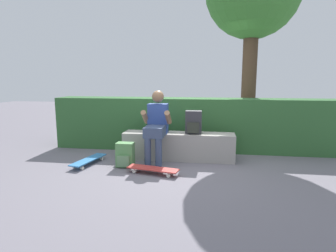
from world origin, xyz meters
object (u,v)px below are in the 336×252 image
bench_main (178,146)px  person_skater (157,124)px  skateboard_near_person (153,169)px  backpack_on_ground (125,155)px  backpack_on_bench (194,123)px  skateboard_beside_bench (89,160)px

bench_main → person_skater: 0.60m
skateboard_near_person → bench_main: bearing=70.7°
bench_main → skateboard_near_person: (-0.30, -0.85, -0.16)m
person_skater → backpack_on_ground: size_ratio=3.07×
person_skater → backpack_on_bench: (0.62, 0.20, 0.00)m
person_skater → skateboard_near_person: person_skater is taller
person_skater → skateboard_beside_bench: 1.30m
skateboard_near_person → backpack_on_ground: 0.61m
bench_main → skateboard_beside_bench: bench_main is taller
skateboard_near_person → skateboard_beside_bench: 1.21m
person_skater → skateboard_near_person: size_ratio=1.49×
skateboard_beside_bench → backpack_on_bench: bearing=17.0°
person_skater → skateboard_beside_bench: person_skater is taller
backpack_on_bench → backpack_on_ground: size_ratio=1.00×
bench_main → backpack_on_ground: (-0.82, -0.56, -0.05)m
backpack_on_bench → skateboard_near_person: bearing=-123.7°
bench_main → backpack_on_bench: bearing=-2.0°
skateboard_near_person → backpack_on_bench: 1.17m
backpack_on_ground → skateboard_beside_bench: bearing=177.8°
skateboard_beside_bench → person_skater: bearing=16.6°
bench_main → skateboard_beside_bench: size_ratio=2.39×
person_skater → skateboard_beside_bench: bearing=-163.4°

